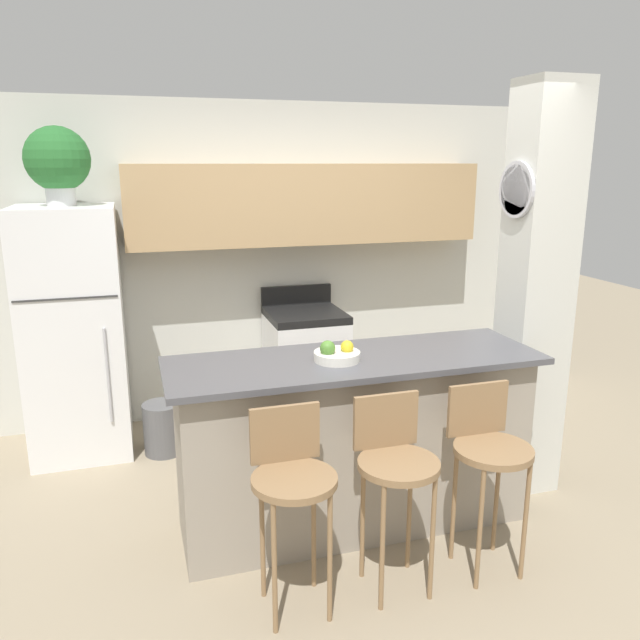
% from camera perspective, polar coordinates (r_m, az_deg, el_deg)
% --- Properties ---
extents(ground_plane, '(14.00, 14.00, 0.00)m').
position_cam_1_polar(ground_plane, '(3.91, 3.04, -17.93)').
color(ground_plane, gray).
extents(wall_back, '(5.60, 0.38, 2.55)m').
position_cam_1_polar(wall_back, '(5.16, -2.95, 7.43)').
color(wall_back, silver).
rests_on(wall_back, ground_plane).
extents(pillar_right, '(0.38, 0.33, 2.55)m').
position_cam_1_polar(pillar_right, '(4.08, 19.07, 2.20)').
color(pillar_right, silver).
rests_on(pillar_right, ground_plane).
extents(counter_bar, '(2.10, 0.68, 1.03)m').
position_cam_1_polar(counter_bar, '(3.66, 3.15, -11.05)').
color(counter_bar, gray).
rests_on(counter_bar, ground_plane).
extents(refrigerator, '(0.68, 0.74, 1.79)m').
position_cam_1_polar(refrigerator, '(4.80, -21.52, -1.06)').
color(refrigerator, white).
rests_on(refrigerator, ground_plane).
extents(stove_range, '(0.60, 0.61, 1.07)m').
position_cam_1_polar(stove_range, '(5.14, -1.32, -4.08)').
color(stove_range, white).
rests_on(stove_range, ground_plane).
extents(bar_stool_left, '(0.40, 0.40, 0.97)m').
position_cam_1_polar(bar_stool_left, '(2.97, -2.56, -14.38)').
color(bar_stool_left, olive).
rests_on(bar_stool_left, ground_plane).
extents(bar_stool_mid, '(0.40, 0.40, 0.97)m').
position_cam_1_polar(bar_stool_mid, '(3.12, 6.89, -12.96)').
color(bar_stool_mid, olive).
rests_on(bar_stool_mid, ground_plane).
extents(bar_stool_right, '(0.40, 0.40, 0.97)m').
position_cam_1_polar(bar_stool_right, '(3.35, 15.16, -11.42)').
color(bar_stool_right, olive).
rests_on(bar_stool_right, ground_plane).
extents(potted_plant_on_fridge, '(0.43, 0.43, 0.53)m').
position_cam_1_polar(potted_plant_on_fridge, '(4.65, -22.88, 13.24)').
color(potted_plant_on_fridge, silver).
rests_on(potted_plant_on_fridge, refrigerator).
extents(fruit_bowl, '(0.25, 0.25, 0.12)m').
position_cam_1_polar(fruit_bowl, '(3.40, 1.52, -3.14)').
color(fruit_bowl, silver).
rests_on(fruit_bowl, counter_bar).
extents(trash_bin, '(0.28, 0.28, 0.38)m').
position_cam_1_polar(trash_bin, '(4.76, -14.16, -9.57)').
color(trash_bin, '#59595B').
rests_on(trash_bin, ground_plane).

